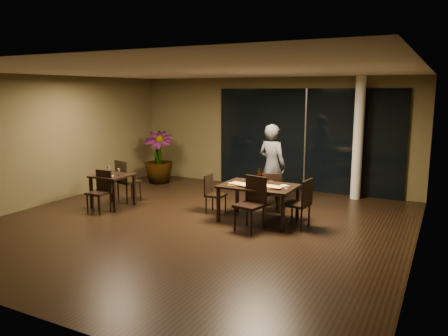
{
  "coord_description": "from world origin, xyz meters",
  "views": [
    {
      "loc": [
        4.36,
        -7.21,
        2.63
      ],
      "look_at": [
        0.24,
        0.74,
        1.05
      ],
      "focal_mm": 35.0,
      "sensor_mm": 36.0,
      "label": 1
    }
  ],
  "objects_px": {
    "chair_main_right": "(301,201)",
    "chair_side_far": "(126,179)",
    "chair_main_far": "(272,190)",
    "potted_plant": "(158,157)",
    "chair_main_left": "(213,192)",
    "bottle_c": "(259,176)",
    "main_table": "(258,189)",
    "diner": "(272,166)",
    "chair_main_near": "(252,200)",
    "side_table": "(113,180)",
    "chair_side_near": "(101,189)",
    "bottle_b": "(262,178)",
    "bottle_a": "(258,177)"
  },
  "relations": [
    {
      "from": "side_table",
      "to": "chair_main_right",
      "type": "xyz_separation_m",
      "value": [
        4.32,
        0.45,
        -0.08
      ]
    },
    {
      "from": "chair_main_far",
      "to": "chair_side_far",
      "type": "bearing_deg",
      "value": -7.53
    },
    {
      "from": "chair_main_far",
      "to": "bottle_b",
      "type": "relative_size",
      "value": 2.89
    },
    {
      "from": "chair_main_near",
      "to": "chair_side_near",
      "type": "xyz_separation_m",
      "value": [
        -3.48,
        -0.35,
        -0.07
      ]
    },
    {
      "from": "chair_main_far",
      "to": "bottle_a",
      "type": "distance_m",
      "value": 0.76
    },
    {
      "from": "chair_main_far",
      "to": "potted_plant",
      "type": "height_order",
      "value": "potted_plant"
    },
    {
      "from": "potted_plant",
      "to": "bottle_c",
      "type": "bearing_deg",
      "value": -27.12
    },
    {
      "from": "chair_main_left",
      "to": "bottle_a",
      "type": "relative_size",
      "value": 2.96
    },
    {
      "from": "chair_main_near",
      "to": "diner",
      "type": "distance_m",
      "value": 1.77
    },
    {
      "from": "chair_main_left",
      "to": "side_table",
      "type": "bearing_deg",
      "value": 103.16
    },
    {
      "from": "main_table",
      "to": "chair_main_left",
      "type": "bearing_deg",
      "value": 173.61
    },
    {
      "from": "bottle_c",
      "to": "chair_main_right",
      "type": "bearing_deg",
      "value": -10.06
    },
    {
      "from": "main_table",
      "to": "chair_main_far",
      "type": "bearing_deg",
      "value": 89.15
    },
    {
      "from": "main_table",
      "to": "chair_side_far",
      "type": "distance_m",
      "value": 3.46
    },
    {
      "from": "chair_main_right",
      "to": "chair_side_far",
      "type": "distance_m",
      "value": 4.37
    },
    {
      "from": "chair_main_right",
      "to": "bottle_c",
      "type": "xyz_separation_m",
      "value": [
        -0.95,
        0.17,
        0.37
      ]
    },
    {
      "from": "chair_main_far",
      "to": "chair_main_right",
      "type": "relative_size",
      "value": 0.92
    },
    {
      "from": "chair_side_far",
      "to": "chair_side_near",
      "type": "distance_m",
      "value": 0.94
    },
    {
      "from": "chair_side_near",
      "to": "bottle_b",
      "type": "relative_size",
      "value": 2.96
    },
    {
      "from": "chair_main_far",
      "to": "bottle_c",
      "type": "xyz_separation_m",
      "value": [
        -0.04,
        -0.6,
        0.42
      ]
    },
    {
      "from": "chair_main_left",
      "to": "chair_side_far",
      "type": "relative_size",
      "value": 0.83
    },
    {
      "from": "chair_main_far",
      "to": "potted_plant",
      "type": "xyz_separation_m",
      "value": [
        -4.06,
        1.46,
        0.25
      ]
    },
    {
      "from": "side_table",
      "to": "chair_main_near",
      "type": "distance_m",
      "value": 3.51
    },
    {
      "from": "main_table",
      "to": "diner",
      "type": "bearing_deg",
      "value": 97.62
    },
    {
      "from": "chair_main_left",
      "to": "bottle_c",
      "type": "distance_m",
      "value": 1.19
    },
    {
      "from": "potted_plant",
      "to": "bottle_b",
      "type": "distance_m",
      "value": 4.66
    },
    {
      "from": "side_table",
      "to": "chair_side_far",
      "type": "distance_m",
      "value": 0.52
    },
    {
      "from": "chair_main_near",
      "to": "chair_side_far",
      "type": "xyz_separation_m",
      "value": [
        -3.57,
        0.59,
        -0.01
      ]
    },
    {
      "from": "chair_main_right",
      "to": "bottle_b",
      "type": "height_order",
      "value": "bottle_b"
    },
    {
      "from": "potted_plant",
      "to": "side_table",
      "type": "bearing_deg",
      "value": -76.35
    },
    {
      "from": "chair_main_near",
      "to": "potted_plant",
      "type": "distance_m",
      "value": 4.99
    },
    {
      "from": "chair_side_near",
      "to": "diner",
      "type": "xyz_separation_m",
      "value": [
        3.22,
        2.06,
        0.44
      ]
    },
    {
      "from": "chair_main_right",
      "to": "bottle_a",
      "type": "distance_m",
      "value": 1.02
    },
    {
      "from": "chair_main_near",
      "to": "chair_main_left",
      "type": "relative_size",
      "value": 1.23
    },
    {
      "from": "side_table",
      "to": "chair_side_near",
      "type": "relative_size",
      "value": 0.88
    },
    {
      "from": "side_table",
      "to": "chair_main_far",
      "type": "bearing_deg",
      "value": 19.55
    },
    {
      "from": "side_table",
      "to": "chair_side_far",
      "type": "relative_size",
      "value": 0.8
    },
    {
      "from": "diner",
      "to": "main_table",
      "type": "bearing_deg",
      "value": 112.03
    },
    {
      "from": "chair_side_near",
      "to": "bottle_c",
      "type": "relative_size",
      "value": 2.78
    },
    {
      "from": "side_table",
      "to": "chair_side_near",
      "type": "height_order",
      "value": "chair_side_near"
    },
    {
      "from": "bottle_c",
      "to": "main_table",
      "type": "bearing_deg",
      "value": -75.26
    },
    {
      "from": "side_table",
      "to": "chair_main_right",
      "type": "bearing_deg",
      "value": 5.91
    },
    {
      "from": "main_table",
      "to": "chair_main_near",
      "type": "distance_m",
      "value": 0.59
    },
    {
      "from": "chair_main_right",
      "to": "chair_side_near",
      "type": "height_order",
      "value": "chair_main_right"
    },
    {
      "from": "chair_side_far",
      "to": "main_table",
      "type": "bearing_deg",
      "value": -162.54
    },
    {
      "from": "main_table",
      "to": "chair_side_near",
      "type": "distance_m",
      "value": 3.5
    },
    {
      "from": "chair_side_far",
      "to": "bottle_c",
      "type": "bearing_deg",
      "value": -160.62
    },
    {
      "from": "chair_main_far",
      "to": "bottle_b",
      "type": "distance_m",
      "value": 0.83
    },
    {
      "from": "side_table",
      "to": "chair_main_left",
      "type": "xyz_separation_m",
      "value": [
        2.27,
        0.63,
        -0.16
      ]
    },
    {
      "from": "chair_main_right",
      "to": "chair_side_far",
      "type": "height_order",
      "value": "chair_side_far"
    }
  ]
}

